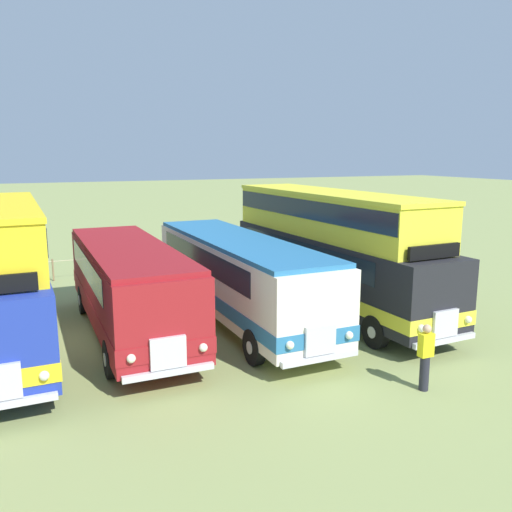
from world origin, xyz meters
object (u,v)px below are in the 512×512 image
Objects in this scene: bus_fourth_in_row at (128,283)px; bus_sixth_in_row at (331,245)px; marshal_person at (425,357)px; bus_fifth_in_row at (237,272)px.

bus_fourth_in_row is 7.65m from bus_sixth_in_row.
bus_fourth_in_row is 5.75× the size of marshal_person.
bus_fourth_in_row is 0.88× the size of bus_fifth_in_row.
marshal_person is at bearing -73.23° from bus_fifth_in_row.
marshal_person is at bearing -102.70° from bus_sixth_in_row.
marshal_person is (2.18, -7.25, -0.87)m from bus_fifth_in_row.
bus_sixth_in_row is 6.73× the size of marshal_person.
bus_fifth_in_row is 0.97× the size of bus_sixth_in_row.
bus_fourth_in_row is 0.85× the size of bus_sixth_in_row.
bus_sixth_in_row is at bearing -0.73° from bus_fifth_in_row.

